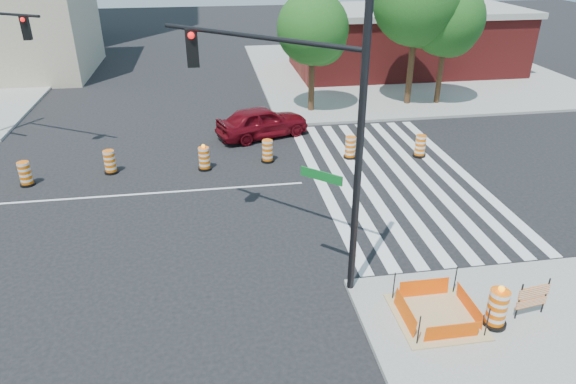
# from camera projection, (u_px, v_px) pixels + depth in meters

# --- Properties ---
(ground) EXTENTS (120.00, 120.00, 0.00)m
(ground) POSITION_uv_depth(u_px,v_px,m) (129.00, 195.00, 20.44)
(ground) COLOR black
(ground) RESTS_ON ground
(sidewalk_ne) EXTENTS (22.00, 22.00, 0.15)m
(sidewalk_ne) POSITION_uv_depth(u_px,v_px,m) (402.00, 70.00, 38.80)
(sidewalk_ne) COLOR gray
(sidewalk_ne) RESTS_ON ground
(crosswalk_east) EXTENTS (6.75, 13.50, 0.01)m
(crosswalk_east) POSITION_uv_depth(u_px,v_px,m) (392.00, 177.00, 21.97)
(crosswalk_east) COLOR silver
(crosswalk_east) RESTS_ON ground
(lane_centerline) EXTENTS (14.00, 0.12, 0.01)m
(lane_centerline) POSITION_uv_depth(u_px,v_px,m) (129.00, 195.00, 20.44)
(lane_centerline) COLOR silver
(lane_centerline) RESTS_ON ground
(excavation_pit) EXTENTS (2.20, 2.20, 0.90)m
(excavation_pit) POSITION_uv_depth(u_px,v_px,m) (436.00, 315.00, 13.66)
(excavation_pit) COLOR tan
(excavation_pit) RESTS_ON ground
(brick_storefront) EXTENTS (16.50, 8.50, 4.60)m
(brick_storefront) POSITION_uv_depth(u_px,v_px,m) (405.00, 40.00, 37.80)
(brick_storefront) COLOR maroon
(brick_storefront) RESTS_ON ground
(red_coupe) EXTENTS (5.04, 3.30, 1.60)m
(red_coupe) POSITION_uv_depth(u_px,v_px,m) (262.00, 122.00, 25.97)
(red_coupe) COLOR #5F0811
(red_coupe) RESTS_ON ground
(signal_pole_se) EXTENTS (4.90, 4.61, 8.70)m
(signal_pole_se) POSITION_uv_depth(u_px,v_px,m) (300.00, 103.00, 13.46)
(signal_pole_se) COLOR black
(signal_pole_se) RESTS_ON ground
(pit_drum) EXTENTS (0.63, 0.63, 1.24)m
(pit_drum) POSITION_uv_depth(u_px,v_px,m) (497.00, 309.00, 13.20)
(pit_drum) COLOR black
(pit_drum) RESTS_ON ground
(barricade) EXTENTS (0.94, 0.18, 1.11)m
(barricade) POSITION_uv_depth(u_px,v_px,m) (533.00, 297.00, 13.49)
(barricade) COLOR #F96305
(barricade) RESTS_ON ground
(tree_north_c) EXTENTS (3.94, 3.94, 6.69)m
(tree_north_c) POSITION_uv_depth(u_px,v_px,m) (313.00, 33.00, 27.98)
(tree_north_c) COLOR #382314
(tree_north_c) RESTS_ON ground
(tree_north_d) EXTENTS (5.00, 5.00, 8.50)m
(tree_north_d) POSITION_uv_depth(u_px,v_px,m) (418.00, 6.00, 28.66)
(tree_north_d) COLOR #382314
(tree_north_d) RESTS_ON ground
(tree_north_e) EXTENTS (4.18, 4.18, 7.10)m
(tree_north_e) POSITION_uv_depth(u_px,v_px,m) (447.00, 23.00, 29.15)
(tree_north_e) COLOR #382314
(tree_north_e) RESTS_ON ground
(median_drum_2) EXTENTS (0.60, 0.60, 1.02)m
(median_drum_2) POSITION_uv_depth(u_px,v_px,m) (25.00, 175.00, 21.03)
(median_drum_2) COLOR black
(median_drum_2) RESTS_ON ground
(median_drum_3) EXTENTS (0.60, 0.60, 1.02)m
(median_drum_3) POSITION_uv_depth(u_px,v_px,m) (110.00, 163.00, 22.13)
(median_drum_3) COLOR black
(median_drum_3) RESTS_ON ground
(median_drum_4) EXTENTS (0.60, 0.60, 1.18)m
(median_drum_4) POSITION_uv_depth(u_px,v_px,m) (204.00, 159.00, 22.45)
(median_drum_4) COLOR black
(median_drum_4) RESTS_ON ground
(median_drum_5) EXTENTS (0.60, 0.60, 1.02)m
(median_drum_5) POSITION_uv_depth(u_px,v_px,m) (268.00, 152.00, 23.24)
(median_drum_5) COLOR black
(median_drum_5) RESTS_ON ground
(median_drum_6) EXTENTS (0.60, 0.60, 1.02)m
(median_drum_6) POSITION_uv_depth(u_px,v_px,m) (350.00, 148.00, 23.62)
(median_drum_6) COLOR black
(median_drum_6) RESTS_ON ground
(median_drum_7) EXTENTS (0.60, 0.60, 1.02)m
(median_drum_7) POSITION_uv_depth(u_px,v_px,m) (420.00, 147.00, 23.78)
(median_drum_7) COLOR black
(median_drum_7) RESTS_ON ground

